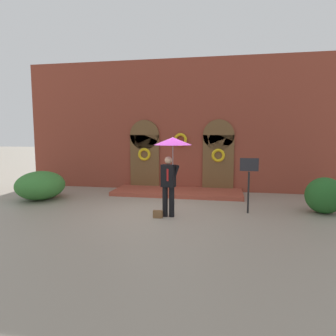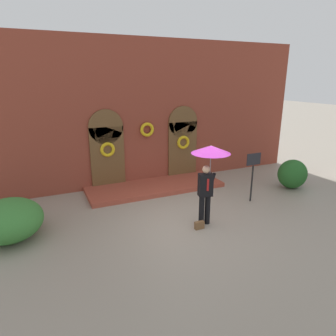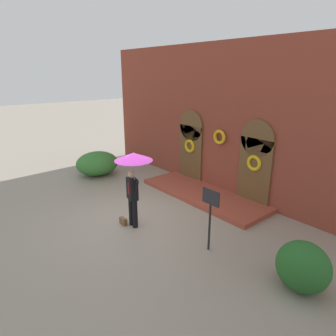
{
  "view_description": "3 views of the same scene",
  "coord_description": "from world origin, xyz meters",
  "px_view_note": "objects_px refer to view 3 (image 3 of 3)",
  "views": [
    {
      "loc": [
        1.84,
        -8.83,
        2.48
      ],
      "look_at": [
        -0.14,
        1.69,
        1.23
      ],
      "focal_mm": 32.0,
      "sensor_mm": 36.0,
      "label": 1
    },
    {
      "loc": [
        -4.0,
        -7.12,
        4.16
      ],
      "look_at": [
        -0.25,
        1.28,
        1.37
      ],
      "focal_mm": 32.0,
      "sensor_mm": 36.0,
      "label": 2
    },
    {
      "loc": [
        7.28,
        -4.7,
        4.55
      ],
      "look_at": [
        -0.27,
        1.55,
        1.38
      ],
      "focal_mm": 32.0,
      "sensor_mm": 36.0,
      "label": 3
    }
  ],
  "objects_px": {
    "sign_post": "(210,210)",
    "shrub_right": "(303,267)",
    "handbag": "(123,221)",
    "person_with_umbrella": "(133,168)",
    "shrub_left": "(97,163)"
  },
  "relations": [
    {
      "from": "person_with_umbrella",
      "to": "handbag",
      "type": "relative_size",
      "value": 8.44
    },
    {
      "from": "handbag",
      "to": "shrub_left",
      "type": "distance_m",
      "value": 5.17
    },
    {
      "from": "person_with_umbrella",
      "to": "sign_post",
      "type": "relative_size",
      "value": 1.37
    },
    {
      "from": "person_with_umbrella",
      "to": "shrub_right",
      "type": "distance_m",
      "value": 4.95
    },
    {
      "from": "person_with_umbrella",
      "to": "shrub_left",
      "type": "height_order",
      "value": "person_with_umbrella"
    },
    {
      "from": "sign_post",
      "to": "shrub_right",
      "type": "xyz_separation_m",
      "value": [
        2.32,
        0.42,
        -0.6
      ]
    },
    {
      "from": "sign_post",
      "to": "shrub_right",
      "type": "distance_m",
      "value": 2.44
    },
    {
      "from": "handbag",
      "to": "person_with_umbrella",
      "type": "bearing_deg",
      "value": 27.31
    },
    {
      "from": "person_with_umbrella",
      "to": "shrub_right",
      "type": "bearing_deg",
      "value": 15.25
    },
    {
      "from": "handbag",
      "to": "shrub_left",
      "type": "relative_size",
      "value": 0.15
    },
    {
      "from": "shrub_right",
      "to": "handbag",
      "type": "bearing_deg",
      "value": -163.7
    },
    {
      "from": "person_with_umbrella",
      "to": "sign_post",
      "type": "xyz_separation_m",
      "value": [
        2.27,
        0.83,
        -0.75
      ]
    },
    {
      "from": "shrub_right",
      "to": "sign_post",
      "type": "bearing_deg",
      "value": -169.67
    },
    {
      "from": "handbag",
      "to": "sign_post",
      "type": "distance_m",
      "value": 3.03
    },
    {
      "from": "handbag",
      "to": "shrub_right",
      "type": "distance_m",
      "value": 5.19
    }
  ]
}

